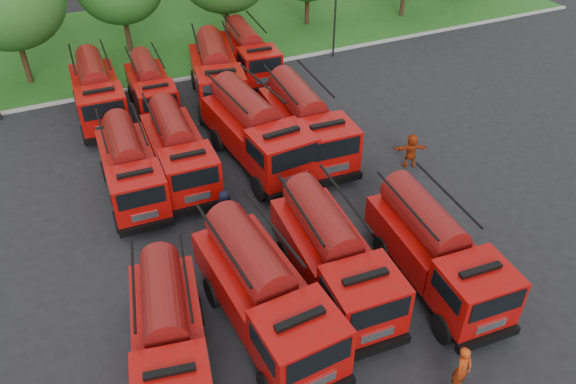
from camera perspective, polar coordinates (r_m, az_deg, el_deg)
name	(u,v)px	position (r m, az deg, el deg)	size (l,w,h in m)	color
ground	(276,255)	(23.79, -1.27, -6.41)	(140.00, 140.00, 0.00)	black
lawn	(138,39)	(45.49, -14.96, 14.77)	(70.00, 16.00, 0.12)	#1E4813
curb	(166,82)	(38.14, -12.30, 10.85)	(70.00, 0.30, 0.14)	gray
tree_2	(7,1)	(39.04, -26.65, 16.93)	(6.72, 6.72, 8.22)	#382314
lamp_post_1	(335,16)	(40.37, 4.80, 17.38)	(0.60, 0.25, 5.11)	black
fire_truck_0	(168,336)	(19.35, -12.05, -14.09)	(3.48, 6.98, 3.04)	black
fire_truck_1	(264,293)	(19.90, -2.43, -10.22)	(3.18, 7.76, 3.46)	black
fire_truck_2	(333,256)	(21.35, 4.58, -6.49)	(3.07, 7.51, 3.35)	black
fire_truck_3	(436,251)	(22.28, 14.78, -5.77)	(3.03, 7.37, 3.28)	black
fire_truck_4	(130,167)	(27.13, -15.73, 2.44)	(2.76, 6.94, 3.11)	black
fire_truck_5	(179,150)	(27.76, -11.06, 4.19)	(2.84, 7.17, 3.22)	black
fire_truck_6	(256,131)	(28.37, -3.24, 6.16)	(3.45, 8.21, 3.65)	black
fire_truck_7	(306,123)	(29.25, 1.82, 7.06)	(3.19, 7.86, 3.51)	black
fire_truck_8	(98,92)	(34.30, -18.79, 9.60)	(2.92, 7.34, 3.29)	black
fire_truck_9	(151,88)	(34.43, -13.76, 10.27)	(2.62, 6.48, 2.90)	black
fire_truck_10	(216,73)	(34.78, -7.29, 11.88)	(4.15, 8.07, 3.50)	black
fire_truck_11	(249,53)	(37.82, -3.97, 13.90)	(2.93, 7.06, 3.14)	black
firefighter_2	(487,300)	(23.31, 19.56, -10.32)	(0.97, 0.55, 1.65)	#982C0B
firefighter_3	(408,252)	(24.45, 12.10, -5.98)	(1.09, 0.56, 1.68)	#982C0B
firefighter_4	(227,226)	(25.35, -6.26, -3.41)	(0.93, 0.61, 1.89)	black
firefighter_5	(409,166)	(29.66, 12.15, 2.62)	(1.73, 0.75, 1.86)	#982C0B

